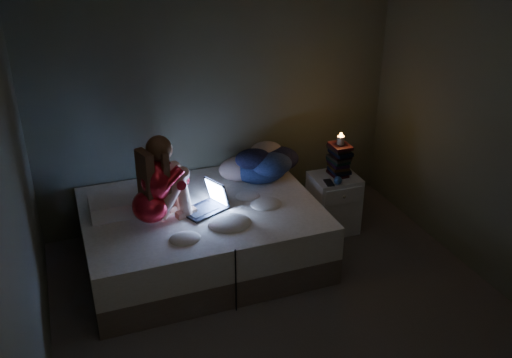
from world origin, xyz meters
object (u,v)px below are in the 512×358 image
nightstand (333,203)px  candle (341,140)px  bed (202,234)px  laptop (203,198)px  phone (329,183)px  woman (148,182)px

nightstand → candle: 0.67m
bed → laptop: size_ratio=5.44×
nightstand → phone: 0.34m
bed → phone: size_ratio=14.55×
woman → phone: bearing=-13.7°
woman → nightstand: 1.95m
woman → phone: 1.74m
bed → phone: bearing=-1.3°
woman → nightstand: size_ratio=1.29×
bed → nightstand: nightstand is taller
phone → candle: bearing=46.7°
laptop → nightstand: bearing=-17.6°
nightstand → candle: size_ratio=7.35×
bed → laptop: laptop is taller
woman → nightstand: woman is taller
bed → woman: woman is taller
woman → nightstand: (1.82, 0.21, -0.64)m
nightstand → bed: bearing=-174.8°
bed → woman: 0.81m
bed → nightstand: (1.37, 0.09, 0.01)m
laptop → phone: (1.25, 0.05, -0.10)m
laptop → phone: 1.25m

